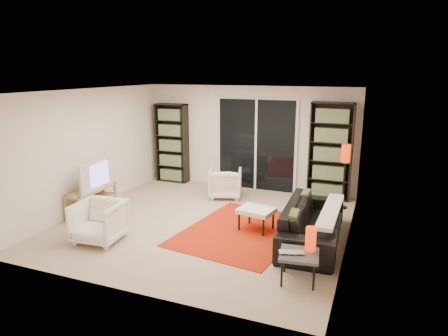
% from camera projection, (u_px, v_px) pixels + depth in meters
% --- Properties ---
extents(floor, '(5.00, 5.00, 0.00)m').
position_uv_depth(floor, '(205.00, 223.00, 7.36)').
color(floor, '#C2AA92').
rests_on(floor, ground).
extents(wall_back, '(5.00, 0.02, 2.40)m').
position_uv_depth(wall_back, '(249.00, 138.00, 9.33)').
color(wall_back, white).
rests_on(wall_back, ground).
extents(wall_front, '(5.00, 0.02, 2.40)m').
position_uv_depth(wall_front, '(120.00, 202.00, 4.82)').
color(wall_front, white).
rests_on(wall_front, ground).
extents(wall_left, '(0.02, 5.00, 2.40)m').
position_uv_depth(wall_left, '(91.00, 150.00, 7.97)').
color(wall_left, white).
rests_on(wall_left, ground).
extents(wall_right, '(0.02, 5.00, 2.40)m').
position_uv_depth(wall_right, '(352.00, 173.00, 6.18)').
color(wall_right, white).
rests_on(wall_right, ground).
extents(ceiling, '(5.00, 5.00, 0.02)m').
position_uv_depth(ceiling, '(204.00, 91.00, 6.79)').
color(ceiling, white).
rests_on(ceiling, wall_back).
extents(sliding_door, '(1.92, 0.08, 2.16)m').
position_uv_depth(sliding_door, '(256.00, 145.00, 9.26)').
color(sliding_door, white).
rests_on(sliding_door, ground).
extents(bookshelf_left, '(0.80, 0.30, 1.95)m').
position_uv_depth(bookshelf_left, '(172.00, 143.00, 9.93)').
color(bookshelf_left, black).
rests_on(bookshelf_left, ground).
extents(bookshelf_right, '(0.90, 0.30, 2.10)m').
position_uv_depth(bookshelf_right, '(330.00, 151.00, 8.54)').
color(bookshelf_right, black).
rests_on(bookshelf_right, ground).
extents(tv_stand, '(0.37, 1.15, 0.50)m').
position_uv_depth(tv_stand, '(92.00, 200.00, 7.81)').
color(tv_stand, tan).
rests_on(tv_stand, floor).
extents(tv, '(0.21, 0.98, 0.56)m').
position_uv_depth(tv, '(91.00, 175.00, 7.68)').
color(tv, black).
rests_on(tv, tv_stand).
extents(rug, '(2.13, 2.69, 0.01)m').
position_uv_depth(rug, '(242.00, 231.00, 6.99)').
color(rug, red).
rests_on(rug, floor).
extents(sofa, '(0.96, 2.24, 0.64)m').
position_uv_depth(sofa, '(313.00, 222.00, 6.52)').
color(sofa, black).
rests_on(sofa, floor).
extents(armchair_back, '(0.86, 0.87, 0.64)m').
position_uv_depth(armchair_back, '(225.00, 183.00, 8.80)').
color(armchair_back, white).
rests_on(armchair_back, floor).
extents(armchair_front, '(0.79, 0.81, 0.68)m').
position_uv_depth(armchair_front, '(99.00, 222.00, 6.51)').
color(armchair_front, white).
rests_on(armchair_front, floor).
extents(ottoman, '(0.67, 0.58, 0.40)m').
position_uv_depth(ottoman, '(256.00, 211.00, 6.96)').
color(ottoman, white).
rests_on(ottoman, floor).
extents(side_table, '(0.57, 0.57, 0.40)m').
position_uv_depth(side_table, '(299.00, 256.00, 5.26)').
color(side_table, '#3F3F43').
rests_on(side_table, floor).
extents(laptop, '(0.38, 0.30, 0.03)m').
position_uv_depth(laptop, '(292.00, 254.00, 5.19)').
color(laptop, silver).
rests_on(laptop, side_table).
extents(table_lamp, '(0.14, 0.14, 0.32)m').
position_uv_depth(table_lamp, '(311.00, 239.00, 5.30)').
color(table_lamp, red).
rests_on(table_lamp, side_table).
extents(floor_lamp, '(0.20, 0.20, 1.32)m').
position_uv_depth(floor_lamp, '(345.00, 160.00, 7.92)').
color(floor_lamp, black).
rests_on(floor_lamp, floor).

